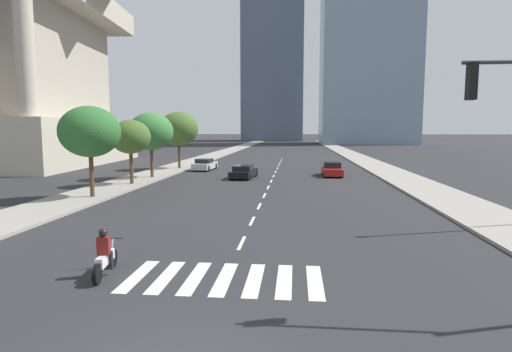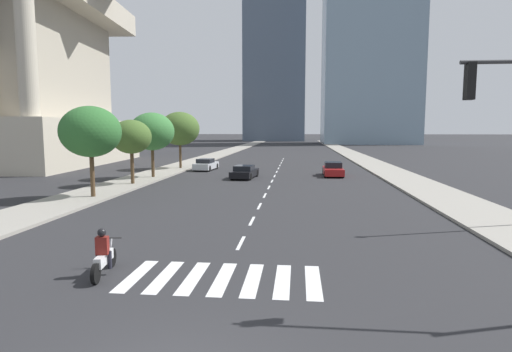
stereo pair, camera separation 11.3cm
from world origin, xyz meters
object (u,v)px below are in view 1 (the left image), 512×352
at_px(sedan_black_2, 244,172).
at_px(street_tree_fourth, 179,129).
at_px(street_tree_nearest, 90,132).
at_px(sedan_silver_1, 205,165).
at_px(motorcycle_lead, 105,257).
at_px(street_tree_second, 130,137).
at_px(street_tree_third, 151,132).
at_px(sedan_red_0, 332,170).

distance_m(sedan_black_2, street_tree_fourth, 12.19).
height_order(street_tree_nearest, street_tree_fourth, street_tree_fourth).
bearing_deg(sedan_silver_1, motorcycle_lead, -168.05).
xyz_separation_m(motorcycle_lead, sedan_black_2, (1.04, 25.96, -0.03)).
height_order(street_tree_second, street_tree_third, street_tree_third).
xyz_separation_m(street_tree_second, street_tree_fourth, (0.00, 13.78, 0.67)).
height_order(sedan_red_0, street_tree_nearest, street_tree_nearest).
relative_size(sedan_red_0, street_tree_nearest, 0.76).
bearing_deg(street_tree_fourth, sedan_black_2, -43.73).
bearing_deg(street_tree_third, street_tree_fourth, 90.00).
bearing_deg(motorcycle_lead, sedan_red_0, -25.85).
xyz_separation_m(sedan_silver_1, street_tree_second, (-3.09, -13.01, 3.28)).
height_order(motorcycle_lead, sedan_silver_1, motorcycle_lead).
relative_size(sedan_black_2, street_tree_nearest, 0.79).
distance_m(sedan_red_0, street_tree_second, 18.98).
bearing_deg(sedan_black_2, sedan_silver_1, 41.81).
xyz_separation_m(sedan_silver_1, sedan_black_2, (5.23, -7.19, -0.04)).
bearing_deg(sedan_black_2, street_tree_second, 130.77).
relative_size(street_tree_nearest, street_tree_third, 0.99).
xyz_separation_m(sedan_silver_1, street_tree_third, (-3.09, -8.24, 3.68)).
bearing_deg(sedan_silver_1, street_tree_fourth, 80.81).
distance_m(street_tree_nearest, street_tree_second, 6.55).
bearing_deg(sedan_red_0, street_tree_third, -76.49).
distance_m(sedan_silver_1, sedan_black_2, 8.89).
distance_m(sedan_silver_1, street_tree_fourth, 5.08).
bearing_deg(motorcycle_lead, sedan_silver_1, -0.68).
xyz_separation_m(sedan_red_0, street_tree_fourth, (-16.60, 5.18, 3.94)).
relative_size(motorcycle_lead, sedan_silver_1, 0.49).
distance_m(motorcycle_lead, sedan_black_2, 25.98).
bearing_deg(street_tree_second, sedan_black_2, 34.98).
bearing_deg(sedan_red_0, street_tree_second, -62.09).
relative_size(sedan_silver_1, street_tree_nearest, 0.75).
xyz_separation_m(sedan_black_2, street_tree_fourth, (-8.32, 7.96, 4.00)).
bearing_deg(motorcycle_lead, street_tree_nearest, 20.26).
height_order(sedan_silver_1, street_tree_nearest, street_tree_nearest).
relative_size(sedan_black_2, street_tree_second, 0.90).
height_order(motorcycle_lead, street_tree_fourth, street_tree_fourth).
xyz_separation_m(street_tree_third, street_tree_fourth, (0.00, 9.01, 0.28)).
bearing_deg(street_tree_third, street_tree_second, -90.00).
distance_m(motorcycle_lead, street_tree_nearest, 15.88).
bearing_deg(sedan_red_0, street_tree_fourth, -106.81).
distance_m(sedan_red_0, sedan_black_2, 8.73).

